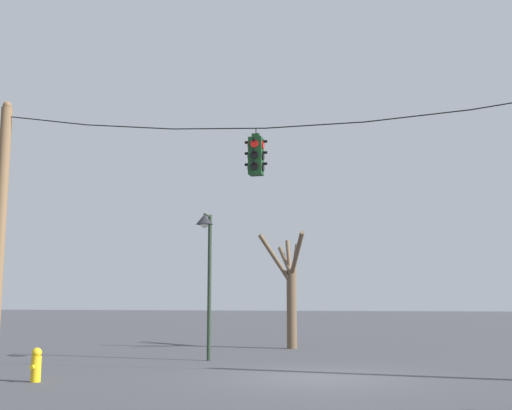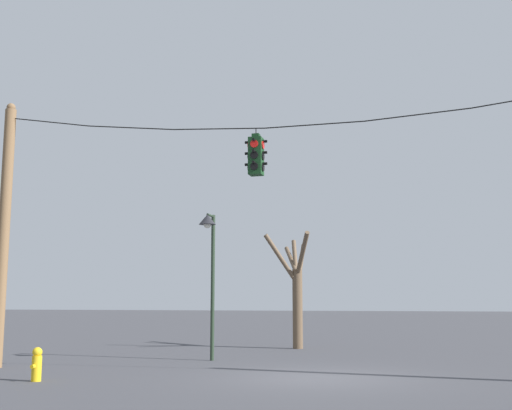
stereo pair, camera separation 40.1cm
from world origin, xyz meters
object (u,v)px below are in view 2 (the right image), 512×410
at_px(utility_pole_left, 4,232).
at_px(street_lamp, 210,247).
at_px(fire_hydrant, 37,364).
at_px(traffic_light_near_left_pole, 256,156).
at_px(bare_tree, 296,288).

relative_size(utility_pole_left, street_lamp, 1.67).
bearing_deg(fire_hydrant, utility_pole_left, 139.82).
height_order(street_lamp, fire_hydrant, street_lamp).
distance_m(traffic_light_near_left_pole, fire_hydrant, 7.16).
xyz_separation_m(utility_pole_left, traffic_light_near_left_pole, (7.27, -0.00, 1.75)).
distance_m(traffic_light_near_left_pole, street_lamp, 4.37).
bearing_deg(traffic_light_near_left_pole, street_lamp, 126.17).
height_order(utility_pole_left, traffic_light_near_left_pole, utility_pole_left).
bearing_deg(fire_hydrant, street_lamp, 68.11).
xyz_separation_m(bare_tree, fire_hydrant, (-3.72, -11.35, -1.91)).
distance_m(traffic_light_near_left_pole, bare_tree, 9.57).
bearing_deg(street_lamp, utility_pole_left, -147.84).
bearing_deg(utility_pole_left, street_lamp, 32.16).
bearing_deg(fire_hydrant, bare_tree, 71.85).
xyz_separation_m(utility_pole_left, bare_tree, (6.50, 9.00, -1.40)).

